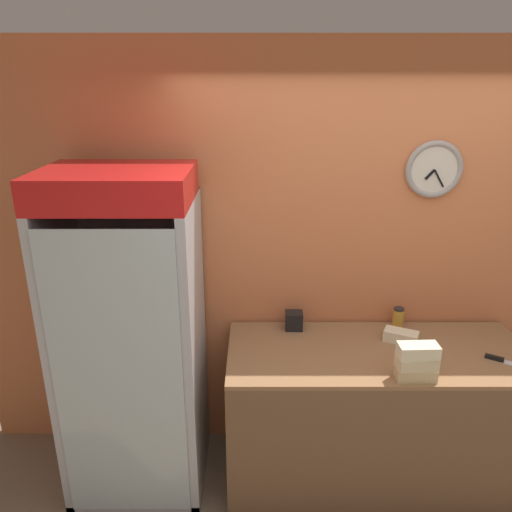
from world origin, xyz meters
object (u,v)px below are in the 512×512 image
object	(u,v)px
sandwich_stack_middle	(419,362)
sandwich_stack_top	(420,351)
sandwich_stack_bottom	(417,373)
condiment_jar	(400,318)
napkin_dispenser	(296,321)
sandwich_flat_left	(403,337)
chefs_knife	(506,361)
beverage_cooler	(134,318)

from	to	relation	value
sandwich_stack_middle	sandwich_stack_top	bearing A→B (deg)	0.00
sandwich_stack_bottom	sandwich_stack_top	xyz separation A→B (m)	(0.00, 0.00, 0.14)
condiment_jar	napkin_dispenser	bearing A→B (deg)	-177.23
sandwich_stack_top	condiment_jar	bearing A→B (deg)	83.95
sandwich_stack_bottom	napkin_dispenser	xyz separation A→B (m)	(-0.62, 0.56, 0.03)
sandwich_flat_left	chefs_knife	size ratio (longest dim) A/B	0.85
chefs_knife	napkin_dispenser	xyz separation A→B (m)	(-1.18, 0.40, 0.05)
sandwich_flat_left	chefs_knife	bearing A→B (deg)	-23.80
napkin_dispenser	condiment_jar	bearing A→B (deg)	2.77
napkin_dispenser	chefs_knife	bearing A→B (deg)	-18.51
beverage_cooler	sandwich_stack_middle	bearing A→B (deg)	-12.51
napkin_dispenser	beverage_cooler	bearing A→B (deg)	-168.18
sandwich_stack_top	chefs_knife	bearing A→B (deg)	16.38
beverage_cooler	condiment_jar	size ratio (longest dim) A/B	15.08
chefs_knife	napkin_dispenser	distance (m)	1.25
beverage_cooler	sandwich_stack_middle	size ratio (longest dim) A/B	9.04
sandwich_stack_bottom	condiment_jar	bearing A→B (deg)	83.95
sandwich_stack_bottom	sandwich_stack_top	distance (m)	0.14
sandwich_stack_bottom	condiment_jar	world-z (taller)	condiment_jar
beverage_cooler	condiment_jar	world-z (taller)	beverage_cooler
beverage_cooler	sandwich_stack_top	distance (m)	1.64
sandwich_stack_top	napkin_dispenser	xyz separation A→B (m)	(-0.62, 0.56, -0.11)
beverage_cooler	sandwich_flat_left	bearing A→B (deg)	1.57
sandwich_stack_top	condiment_jar	world-z (taller)	sandwich_stack_top
sandwich_stack_bottom	napkin_dispenser	size ratio (longest dim) A/B	1.78
sandwich_stack_bottom	sandwich_stack_top	size ratio (longest dim) A/B	0.99
sandwich_stack_bottom	condiment_jar	distance (m)	0.60
beverage_cooler	sandwich_stack_bottom	world-z (taller)	beverage_cooler
sandwich_flat_left	sandwich_stack_top	bearing A→B (deg)	-94.42
chefs_knife	sandwich_flat_left	bearing A→B (deg)	156.20
sandwich_stack_top	sandwich_flat_left	world-z (taller)	sandwich_stack_top
sandwich_stack_middle	sandwich_flat_left	distance (m)	0.41
sandwich_stack_top	beverage_cooler	bearing A→B (deg)	167.49
sandwich_stack_middle	condiment_jar	world-z (taller)	sandwich_stack_middle
sandwich_stack_bottom	sandwich_flat_left	xyz separation A→B (m)	(0.03, 0.40, 0.00)
sandwich_stack_top	napkin_dispenser	bearing A→B (deg)	137.78
napkin_dispenser	sandwich_stack_bottom	bearing A→B (deg)	-42.22
beverage_cooler	sandwich_flat_left	distance (m)	1.64
sandwich_stack_middle	napkin_dispenser	xyz separation A→B (m)	(-0.62, 0.56, -0.04)
sandwich_stack_top	sandwich_flat_left	xyz separation A→B (m)	(0.03, 0.40, -0.14)
condiment_jar	napkin_dispenser	world-z (taller)	condiment_jar
napkin_dispenser	sandwich_stack_middle	bearing A→B (deg)	-42.22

